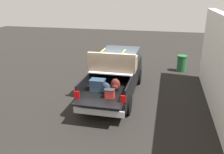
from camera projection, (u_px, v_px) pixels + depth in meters
ground_plane at (115, 95)px, 11.56m from camera, size 40.00×40.00×0.00m
pickup_truck at (116, 73)px, 11.57m from camera, size 6.05×2.06×2.23m
building_facade at (221, 66)px, 9.46m from camera, size 8.22×0.36×3.82m
trash_can at (182, 63)px, 14.80m from camera, size 0.60×0.60×0.98m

